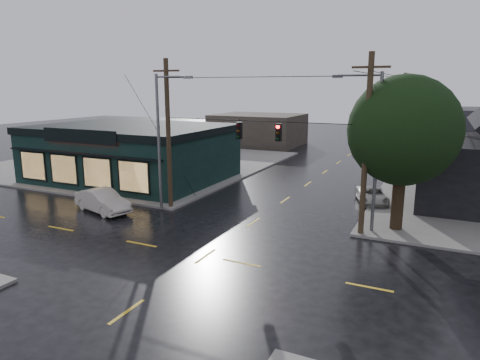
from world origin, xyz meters
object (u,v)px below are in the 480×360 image
at_px(utility_pole_ne, 360,235).
at_px(suv_silver, 372,195).
at_px(utility_pole_nw, 171,208).
at_px(sedan_cream, 103,201).
at_px(corner_tree, 403,131).

relative_size(utility_pole_ne, suv_silver, 2.40).
bearing_deg(utility_pole_nw, utility_pole_ne, 0.00).
xyz_separation_m(utility_pole_ne, sedan_cream, (-16.68, -2.70, 0.77)).
distance_m(utility_pole_nw, sedan_cream, 4.63).
height_order(sedan_cream, suv_silver, sedan_cream).
height_order(corner_tree, suv_silver, corner_tree).
relative_size(corner_tree, utility_pole_nw, 0.88).
xyz_separation_m(corner_tree, utility_pole_nw, (-14.74, -1.67, -5.90)).
bearing_deg(corner_tree, sedan_cream, -166.65).
bearing_deg(utility_pole_nw, corner_tree, 6.47).
bearing_deg(sedan_cream, corner_tree, -60.46).
bearing_deg(suv_silver, sedan_cream, -165.78).
bearing_deg(corner_tree, suv_silver, 111.39).
relative_size(sedan_cream, suv_silver, 1.11).
distance_m(utility_pole_nw, utility_pole_ne, 13.00).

